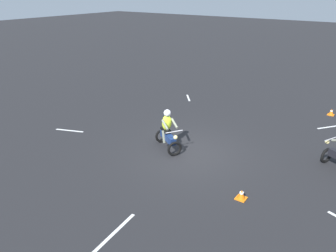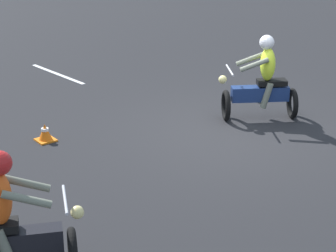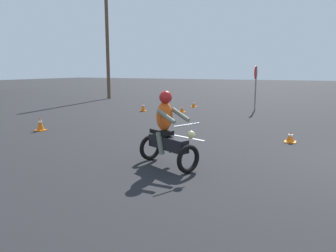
# 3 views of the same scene
# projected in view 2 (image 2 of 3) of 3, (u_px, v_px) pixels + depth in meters

# --- Properties ---
(ground_plane) EXTENTS (120.00, 120.00, 0.00)m
(ground_plane) POSITION_uv_depth(u_px,v_px,m) (232.00, 133.00, 12.05)
(ground_plane) COLOR black
(motorcycle_rider_foreground) EXTENTS (1.25, 1.51, 1.66)m
(motorcycle_rider_foreground) POSITION_uv_depth(u_px,v_px,m) (262.00, 83.00, 12.45)
(motorcycle_rider_foreground) COLOR black
(motorcycle_rider_foreground) RESTS_ON ground
(motorcycle_rider_background) EXTENTS (1.15, 1.53, 1.66)m
(motorcycle_rider_background) POSITION_uv_depth(u_px,v_px,m) (10.00, 226.00, 7.43)
(motorcycle_rider_background) COLOR black
(motorcycle_rider_background) RESTS_ON ground
(traffic_cone_mid_left) EXTENTS (0.32, 0.32, 0.32)m
(traffic_cone_mid_left) POSITION_uv_depth(u_px,v_px,m) (45.00, 133.00, 11.63)
(traffic_cone_mid_left) COLOR orange
(traffic_cone_mid_left) RESTS_ON ground
(lane_stripe_e) EXTENTS (2.13, 0.30, 0.01)m
(lane_stripe_e) POSITION_uv_depth(u_px,v_px,m) (57.00, 74.00, 15.53)
(lane_stripe_e) COLOR silver
(lane_stripe_e) RESTS_ON ground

